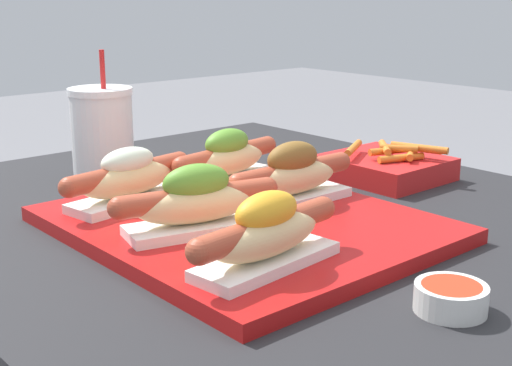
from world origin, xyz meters
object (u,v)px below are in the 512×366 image
hot_dog_3 (227,159)px  hot_dog_4 (292,176)px  fries_basket (386,166)px  hot_dog_0 (128,178)px  hot_dog_1 (197,202)px  serving_tray (244,224)px  drink_cup (102,131)px  hot_dog_2 (267,234)px  sauce_bowl (451,297)px

hot_dog_3 → hot_dog_4: 0.13m
hot_dog_3 → fries_basket: (0.09, 0.24, -0.03)m
hot_dog_0 → hot_dog_1: 0.15m
serving_tray → hot_dog_1: 0.09m
hot_dog_3 → drink_cup: bearing=-162.4°
fries_basket → hot_dog_3: bearing=-110.8°
hot_dog_3 → hot_dog_4: bearing=0.6°
serving_tray → drink_cup: drink_cup is taller
hot_dog_1 → hot_dog_4: 0.16m
serving_tray → hot_dog_1: size_ratio=2.19×
hot_dog_2 → drink_cup: bearing=168.6°
hot_dog_2 → hot_dog_3: bearing=148.0°
hot_dog_1 → sauce_bowl: 0.30m
hot_dog_1 → fries_basket: size_ratio=1.16×
serving_tray → hot_dog_4: bearing=94.6°
hot_dog_0 → sauce_bowl: (0.44, 0.07, -0.04)m
hot_dog_0 → hot_dog_1: hot_dog_1 is taller
hot_dog_2 → sauce_bowl: bearing=28.0°
serving_tray → hot_dog_0: (-0.14, -0.08, 0.04)m
serving_tray → hot_dog_0: 0.17m
hot_dog_1 → sauce_bowl: bearing=14.1°
hot_dog_1 → hot_dog_4: (-0.01, 0.16, 0.00)m
hot_dog_2 → drink_cup: (-0.51, 0.10, 0.02)m
hot_dog_0 → hot_dog_3: size_ratio=1.00×
hot_dog_1 → fries_basket: hot_dog_1 is taller
hot_dog_3 → sauce_bowl: bearing=-11.5°
hot_dog_3 → hot_dog_2: bearing=-32.0°
hot_dog_0 → hot_dog_3: (0.00, 0.16, 0.00)m
drink_cup → hot_dog_1: bearing=-13.6°
hot_dog_0 → hot_dog_1: (0.15, 0.00, 0.00)m
hot_dog_2 → fries_basket: (-0.19, 0.42, -0.03)m
serving_tray → hot_dog_3: 0.17m
fries_basket → hot_dog_4: bearing=-80.6°
hot_dog_2 → hot_dog_3: (-0.28, 0.17, 0.00)m
serving_tray → hot_dog_2: (0.14, -0.09, 0.04)m
serving_tray → hot_dog_2: hot_dog_2 is taller
hot_dog_4 → sauce_bowl: 0.32m
hot_dog_1 → hot_dog_2: (0.13, -0.01, -0.00)m
hot_dog_0 → serving_tray: bearing=28.1°
hot_dog_1 → hot_dog_3: bearing=132.0°
hot_dog_0 → drink_cup: bearing=158.2°
hot_dog_4 → sauce_bowl: hot_dog_4 is taller
hot_dog_4 → drink_cup: drink_cup is taller
hot_dog_0 → fries_basket: 0.42m
serving_tray → hot_dog_3: (-0.14, 0.09, 0.04)m
hot_dog_4 → serving_tray: bearing=-85.4°
serving_tray → fries_basket: 0.34m
sauce_bowl → drink_cup: size_ratio=0.34×
hot_dog_2 → hot_dog_4: hot_dog_4 is taller
hot_dog_0 → hot_dog_3: bearing=89.8°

